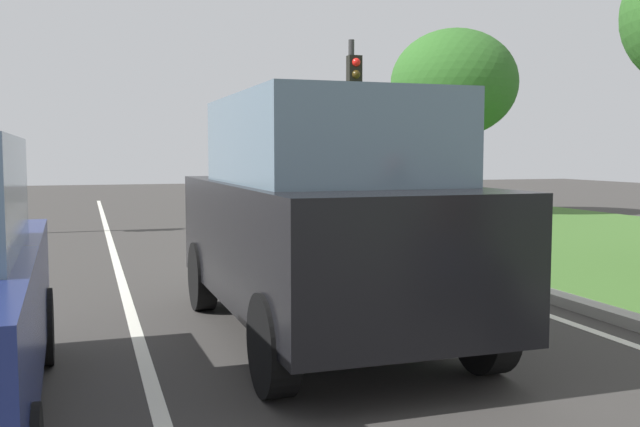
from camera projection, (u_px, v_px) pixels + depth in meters
The scene contains 8 objects.
ground_plane at pixel (162, 263), 11.54m from camera, with size 60.00×60.00×0.00m, color #383533.
lane_line_center at pixel (117, 265), 11.33m from camera, with size 0.12×32.00×0.01m, color silver.
lane_line_right_edge at pixel (370, 253), 12.66m from camera, with size 0.12×32.00×0.01m, color silver.
grass_verge_right at pixel (601, 241), 14.17m from camera, with size 9.00×48.00×0.06m, color #3D6628.
curb_right at pixel (396, 248), 12.81m from camera, with size 0.24×48.00×0.12m, color #9E9B93.
car_suv_ahead at pixel (321, 216), 6.80m from camera, with size 2.01×4.52×2.28m.
traffic_light_near_right at pixel (353, 104), 17.06m from camera, with size 0.32×0.50×4.44m.
tree_roadside_far at pixel (454, 84), 20.14m from camera, with size 3.55×3.55×5.21m.
Camera 1 is at (-1.14, 2.34, 1.76)m, focal length 40.38 mm.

